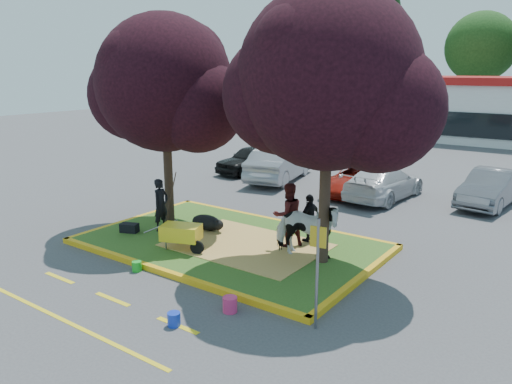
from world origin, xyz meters
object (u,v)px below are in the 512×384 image
Objects in this scene: wheelbarrow at (181,233)px; bucket_pink at (230,304)px; car_black at (252,159)px; handler at (161,205)px; bucket_green at (137,266)px; sign_post at (317,263)px; cow at (306,230)px; calf at (207,222)px; bucket_blue at (174,319)px; car_silver at (280,163)px.

wheelbarrow reaches higher than bucket_pink.
handler is at bearing -61.25° from car_black.
bucket_pink is at bearing -5.75° from bucket_green.
car_black is at bearing 120.58° from sign_post.
cow is 0.97× the size of wheelbarrow.
calf is 1.87m from wheelbarrow.
calf is at bearing 88.30° from wheelbarrow.
bucket_blue is (2.73, -1.44, 0.01)m from bucket_green.
handler is at bearing -145.03° from calf.
car_black is at bearing 13.05° from handler.
cow is 1.71× the size of calf.
handler is 8.65m from car_silver.
wheelbarrow is 11.31m from car_black.
handler reaches higher than bucket_pink.
car_silver is at bearing 25.48° from cow.
wheelbarrow is 0.39× the size of car_silver.
wheelbarrow is at bearing 149.85° from bucket_pink.
sign_post is (6.65, -2.30, 0.44)m from handler.
handler is at bearing 85.54° from car_silver.
sign_post is at bearing -115.61° from handler.
bucket_green is at bearing 91.70° from car_silver.
cow is at bearing 83.88° from bucket_blue.
car_silver is at bearing 114.01° from bucket_blue.
car_black reaches higher than bucket_blue.
cow is 6.44× the size of bucket_blue.
cow is 7.00× the size of bucket_green.
calf is 0.27× the size of car_black.
wheelbarrow reaches higher than calf.
car_black reaches higher than bucket_pink.
bucket_pink is (3.75, -3.56, -0.21)m from calf.
handler reaches higher than wheelbarrow.
bucket_pink reaches higher than bucket_green.
car_black is (-9.94, 11.53, -0.72)m from sign_post.
sign_post reaches higher than bucket_pink.
calf is 9.47m from car_black.
car_silver is at bearing 85.89° from wheelbarrow.
bucket_green is 0.07× the size of car_black.
bucket_green is at bearing 121.39° from cow.
sign_post is 13.44m from car_silver.
sign_post reaches higher than bucket_blue.
sign_post is 15.23m from car_black.
bucket_blue is (-0.54, -1.11, -0.03)m from bucket_pink.
handler reaches higher than car_black.
car_black is at bearing 94.88° from wheelbarrow.
car_silver is at bearing 118.25° from bucket_pink.
cow is 4.80m from handler.
car_black is at bearing 124.20° from bucket_pink.
bucket_blue is at bearing -50.72° from car_black.
handler is 4.81× the size of bucket_pink.
car_silver is at bearing 104.31° from bucket_green.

